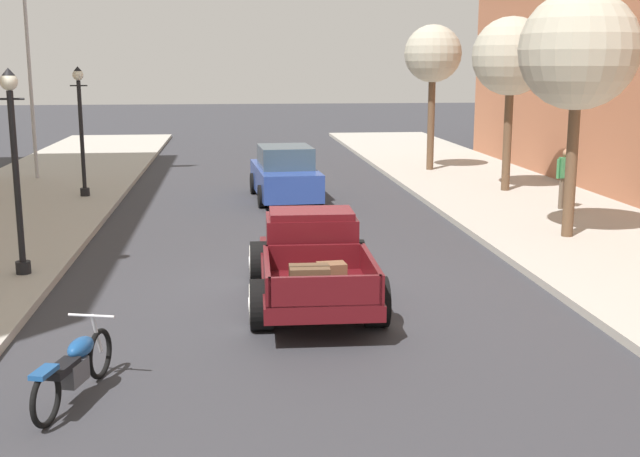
# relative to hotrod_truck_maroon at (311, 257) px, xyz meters

# --- Properties ---
(ground_plane) EXTENTS (140.00, 140.00, 0.00)m
(ground_plane) POSITION_rel_hotrod_truck_maroon_xyz_m (-0.18, 0.56, -0.75)
(ground_plane) COLOR #333338
(hotrod_truck_maroon) EXTENTS (2.28, 4.98, 1.58)m
(hotrod_truck_maroon) POSITION_rel_hotrod_truck_maroon_xyz_m (0.00, 0.00, 0.00)
(hotrod_truck_maroon) COLOR #510F14
(hotrod_truck_maroon) RESTS_ON ground
(motorcycle_parked) EXTENTS (0.78, 2.06, 0.93)m
(motorcycle_parked) POSITION_rel_hotrod_truck_maroon_xyz_m (-3.32, -4.01, -0.31)
(motorcycle_parked) COLOR black
(motorcycle_parked) RESTS_ON ground
(car_background_blue) EXTENTS (2.06, 4.40, 1.65)m
(car_background_blue) POSITION_rel_hotrod_truck_maroon_xyz_m (0.25, 10.50, 0.01)
(car_background_blue) COLOR #284293
(car_background_blue) RESTS_ON ground
(pedestrian_sidewalk_right) EXTENTS (0.53, 0.22, 1.65)m
(pedestrian_sidewalk_right) POSITION_rel_hotrod_truck_maroon_xyz_m (7.73, 7.29, 0.33)
(pedestrian_sidewalk_right) COLOR brown
(pedestrian_sidewalk_right) RESTS_ON sidewalk_right
(street_lamp_near) EXTENTS (0.50, 0.32, 3.85)m
(street_lamp_near) POSITION_rel_hotrod_truck_maroon_xyz_m (-5.34, 1.75, 1.63)
(street_lamp_near) COLOR black
(street_lamp_near) RESTS_ON sidewalk_left
(street_lamp_far) EXTENTS (0.50, 0.32, 3.85)m
(street_lamp_far) POSITION_rel_hotrod_truck_maroon_xyz_m (-5.78, 11.00, 1.63)
(street_lamp_far) COLOR black
(street_lamp_far) RESTS_ON sidewalk_left
(flagpole) EXTENTS (1.74, 0.16, 9.16)m
(flagpole) POSITION_rel_hotrod_truck_maroon_xyz_m (-7.90, 15.14, 5.02)
(flagpole) COLOR #B2B2B7
(flagpole) RESTS_ON sidewalk_left
(street_tree_nearest) EXTENTS (2.65, 2.65, 5.54)m
(street_tree_nearest) POSITION_rel_hotrod_truck_maroon_xyz_m (6.35, 3.85, 3.58)
(street_tree_nearest) COLOR brown
(street_tree_nearest) RESTS_ON sidewalk_right
(street_tree_second) EXTENTS (2.39, 2.39, 5.35)m
(street_tree_second) POSITION_rel_hotrod_truck_maroon_xyz_m (7.24, 10.66, 3.51)
(street_tree_second) COLOR brown
(street_tree_second) RESTS_ON sidewalk_right
(street_tree_third) EXTENTS (2.10, 2.10, 5.34)m
(street_tree_third) POSITION_rel_hotrod_truck_maroon_xyz_m (6.11, 15.86, 3.62)
(street_tree_third) COLOR brown
(street_tree_third) RESTS_ON sidewalk_right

